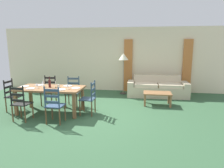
% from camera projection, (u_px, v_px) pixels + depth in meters
% --- Properties ---
extents(ground_plane, '(9.60, 9.60, 0.02)m').
position_uv_depth(ground_plane, '(92.00, 114.00, 5.74)').
color(ground_plane, '#305636').
extents(wall_far, '(9.60, 0.16, 2.70)m').
position_uv_depth(wall_far, '(110.00, 59.00, 8.69)').
color(wall_far, beige).
rests_on(wall_far, ground_plane).
extents(curtain_panel_left, '(0.35, 0.08, 2.20)m').
position_uv_depth(curtain_panel_left, '(128.00, 66.00, 8.48)').
color(curtain_panel_left, '#BF6E34').
rests_on(curtain_panel_left, ground_plane).
extents(curtain_panel_right, '(0.35, 0.08, 2.20)m').
position_uv_depth(curtain_panel_right, '(187.00, 67.00, 8.12)').
color(curtain_panel_right, '#BF6E34').
rests_on(curtain_panel_right, ground_plane).
extents(dining_table, '(1.90, 0.96, 0.75)m').
position_uv_depth(dining_table, '(50.00, 90.00, 5.77)').
color(dining_table, '#8D603A').
rests_on(dining_table, ground_plane).
extents(dining_chair_near_left, '(0.44, 0.42, 0.96)m').
position_uv_depth(dining_chair_near_left, '(21.00, 103.00, 5.15)').
color(dining_chair_near_left, black).
rests_on(dining_chair_near_left, ground_plane).
extents(dining_chair_near_right, '(0.42, 0.40, 0.96)m').
position_uv_depth(dining_chair_near_right, '(54.00, 105.00, 4.98)').
color(dining_chair_near_right, '#2F4562').
rests_on(dining_chair_near_right, ground_plane).
extents(dining_chair_far_left, '(0.42, 0.40, 0.96)m').
position_uv_depth(dining_chair_far_left, '(49.00, 90.00, 6.61)').
color(dining_chair_far_left, black).
rests_on(dining_chair_far_left, ground_plane).
extents(dining_chair_far_right, '(0.45, 0.43, 0.96)m').
position_uv_depth(dining_chair_far_right, '(73.00, 92.00, 6.45)').
color(dining_chair_far_right, '#2F4657').
rests_on(dining_chair_far_right, ground_plane).
extents(dining_chair_head_west, '(0.41, 0.43, 0.96)m').
position_uv_depth(dining_chair_head_west, '(13.00, 95.00, 5.97)').
color(dining_chair_head_west, black).
rests_on(dining_chair_head_west, ground_plane).
extents(dining_chair_head_east, '(0.41, 0.43, 0.96)m').
position_uv_depth(dining_chair_head_east, '(89.00, 98.00, 5.65)').
color(dining_chair_head_east, '#2C4156').
rests_on(dining_chair_head_east, ground_plane).
extents(dinner_plate_near_left, '(0.24, 0.24, 0.02)m').
position_uv_depth(dinner_plate_near_left, '(31.00, 88.00, 5.57)').
color(dinner_plate_near_left, white).
rests_on(dinner_plate_near_left, dining_table).
extents(fork_near_left, '(0.03, 0.17, 0.01)m').
position_uv_depth(fork_near_left, '(26.00, 89.00, 5.60)').
color(fork_near_left, silver).
rests_on(fork_near_left, dining_table).
extents(dinner_plate_near_right, '(0.24, 0.24, 0.02)m').
position_uv_depth(dinner_plate_near_right, '(61.00, 90.00, 5.44)').
color(dinner_plate_near_right, white).
rests_on(dinner_plate_near_right, dining_table).
extents(fork_near_right, '(0.03, 0.17, 0.01)m').
position_uv_depth(fork_near_right, '(56.00, 90.00, 5.46)').
color(fork_near_right, silver).
rests_on(fork_near_right, dining_table).
extents(dinner_plate_far_left, '(0.24, 0.24, 0.02)m').
position_uv_depth(dinner_plate_far_left, '(40.00, 85.00, 6.06)').
color(dinner_plate_far_left, white).
rests_on(dinner_plate_far_left, dining_table).
extents(fork_far_left, '(0.03, 0.17, 0.01)m').
position_uv_depth(fork_far_left, '(35.00, 85.00, 6.08)').
color(fork_far_left, silver).
rests_on(fork_far_left, dining_table).
extents(dinner_plate_far_right, '(0.24, 0.24, 0.02)m').
position_uv_depth(dinner_plate_far_right, '(68.00, 86.00, 5.92)').
color(dinner_plate_far_right, white).
rests_on(dinner_plate_far_right, dining_table).
extents(fork_far_right, '(0.03, 0.17, 0.01)m').
position_uv_depth(fork_far_right, '(63.00, 86.00, 5.95)').
color(fork_far_right, silver).
rests_on(fork_far_right, dining_table).
extents(dinner_plate_head_west, '(0.24, 0.24, 0.02)m').
position_uv_depth(dinner_plate_head_west, '(25.00, 86.00, 5.86)').
color(dinner_plate_head_west, white).
rests_on(dinner_plate_head_west, dining_table).
extents(fork_head_west, '(0.03, 0.17, 0.01)m').
position_uv_depth(fork_head_west, '(20.00, 86.00, 5.89)').
color(fork_head_west, silver).
rests_on(fork_head_west, dining_table).
extents(dinner_plate_head_east, '(0.24, 0.24, 0.02)m').
position_uv_depth(dinner_plate_head_east, '(76.00, 88.00, 5.63)').
color(dinner_plate_head_east, white).
rests_on(dinner_plate_head_east, dining_table).
extents(fork_head_east, '(0.02, 0.17, 0.01)m').
position_uv_depth(fork_head_east, '(71.00, 88.00, 5.66)').
color(fork_head_east, silver).
rests_on(fork_head_east, dining_table).
extents(wine_bottle, '(0.07, 0.07, 0.32)m').
position_uv_depth(wine_bottle, '(50.00, 83.00, 5.75)').
color(wine_bottle, '#471919').
rests_on(wine_bottle, dining_table).
extents(wine_glass_near_left, '(0.06, 0.06, 0.16)m').
position_uv_depth(wine_glass_near_left, '(37.00, 84.00, 5.65)').
color(wine_glass_near_left, white).
rests_on(wine_glass_near_left, dining_table).
extents(wine_glass_near_right, '(0.06, 0.06, 0.16)m').
position_uv_depth(wine_glass_near_right, '(68.00, 85.00, 5.51)').
color(wine_glass_near_right, white).
rests_on(wine_glass_near_right, dining_table).
extents(wine_glass_far_left, '(0.06, 0.06, 0.16)m').
position_uv_depth(wine_glass_far_left, '(43.00, 82.00, 5.92)').
color(wine_glass_far_left, white).
rests_on(wine_glass_far_left, dining_table).
extents(coffee_cup_primary, '(0.07, 0.07, 0.09)m').
position_uv_depth(coffee_cup_primary, '(58.00, 86.00, 5.71)').
color(coffee_cup_primary, beige).
rests_on(coffee_cup_primary, dining_table).
extents(candle_tall, '(0.05, 0.05, 0.26)m').
position_uv_depth(candle_tall, '(44.00, 85.00, 5.78)').
color(candle_tall, '#998C66').
rests_on(candle_tall, dining_table).
extents(candle_short, '(0.05, 0.05, 0.20)m').
position_uv_depth(candle_short, '(56.00, 86.00, 5.67)').
color(candle_short, '#998C66').
rests_on(candle_short, dining_table).
extents(couch, '(2.29, 0.84, 0.80)m').
position_uv_depth(couch, '(157.00, 89.00, 7.76)').
color(couch, '#C7B696').
rests_on(couch, ground_plane).
extents(coffee_table, '(0.90, 0.56, 0.42)m').
position_uv_depth(coffee_table, '(157.00, 94.00, 6.58)').
color(coffee_table, '#8D603A').
rests_on(coffee_table, ground_plane).
extents(standing_lamp, '(0.40, 0.40, 1.64)m').
position_uv_depth(standing_lamp, '(123.00, 59.00, 7.93)').
color(standing_lamp, '#332D28').
rests_on(standing_lamp, ground_plane).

